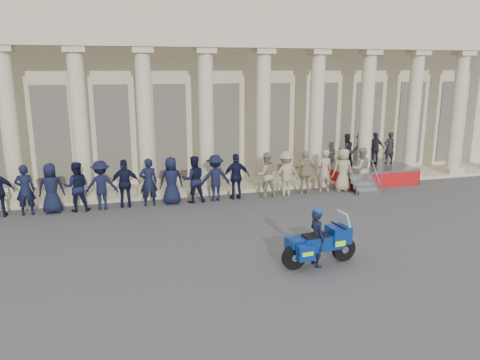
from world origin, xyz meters
TOP-DOWN VIEW (x-y plane):
  - ground at (0.00, 0.00)m, footprint 90.00×90.00m
  - building at (-0.00, 14.74)m, footprint 40.00×12.50m
  - officer_rank at (-1.10, 6.69)m, footprint 19.61×0.74m
  - reviewing_stand at (9.23, 8.02)m, footprint 3.88×3.81m
  - motorcycle at (2.74, -0.62)m, footprint 2.33×0.98m
  - rider at (2.61, -0.63)m, footprint 0.45×0.64m

SIDE VIEW (x-z plane):
  - ground at x=0.00m, z-range 0.00..0.00m
  - motorcycle at x=2.74m, z-range -0.10..1.39m
  - rider at x=2.61m, z-range 0.00..1.73m
  - officer_rank at x=-1.10m, z-range 0.00..1.95m
  - reviewing_stand at x=9.23m, z-range 0.03..2.41m
  - building at x=0.00m, z-range 0.02..9.02m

